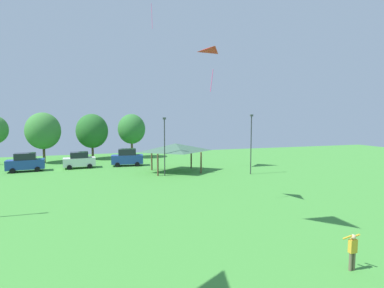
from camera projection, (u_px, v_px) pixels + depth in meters
name	position (u px, v px, depth m)	size (l,w,h in m)	color
person_standing_near_foreground	(352.00, 250.00, 13.40)	(0.52, 0.49, 1.71)	brown
kite_flying_1	(218.00, 63.00, 23.24)	(1.59, 1.98, 2.45)	red
parked_car_leftmost	(25.00, 162.00, 38.01)	(4.56, 2.29, 2.37)	#234299
parked_car_second_from_left	(79.00, 160.00, 40.57)	(4.23, 2.28, 2.20)	silver
parked_car_third_from_left	(127.00, 158.00, 42.48)	(4.50, 2.26, 2.42)	#234299
park_pavilion	(176.00, 147.00, 37.79)	(7.01, 5.16, 3.60)	brown
light_post_0	(165.00, 143.00, 34.98)	(0.36, 0.20, 6.87)	#2D2D33
light_post_1	(251.00, 141.00, 35.98)	(0.36, 0.20, 7.22)	#2D2D33
treeline_tree_2	(43.00, 131.00, 45.03)	(5.02, 5.02, 7.62)	brown
treeline_tree_3	(92.00, 131.00, 49.20)	(5.10, 5.10, 7.45)	brown
treeline_tree_4	(132.00, 129.00, 51.05)	(4.62, 4.62, 7.45)	brown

